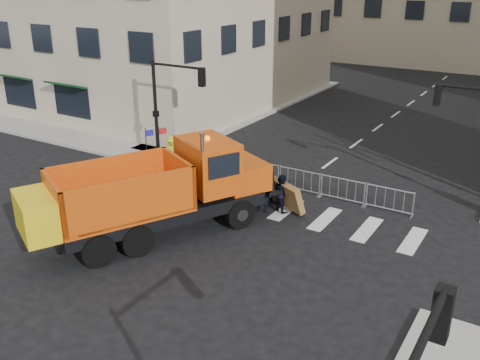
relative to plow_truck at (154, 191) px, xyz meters
The scene contains 9 objects.
ground 3.25m from the plow_truck, 16.96° to the right, with size 120.00×120.00×0.00m, color black.
sidewalk_back 8.33m from the plow_truck, 71.74° to the left, with size 64.00×5.00×0.15m, color gray.
traffic_light_left 8.70m from the plow_truck, 129.04° to the left, with size 0.18×0.18×5.40m, color black.
crowd_barriers 7.18m from the plow_truck, 75.23° to the left, with size 12.60×0.60×1.10m, color #9EA0A5, non-canonical shape.
plow_truck is the anchor object (origin of this frame).
cop_a 4.83m from the plow_truck, 58.43° to the left, with size 0.61×0.40×1.66m, color black.
cop_b 5.56m from the plow_truck, 55.16° to the left, with size 0.80×0.62×1.65m, color black.
cop_c 5.59m from the plow_truck, 65.59° to the left, with size 0.94×0.39×1.60m, color black.
worker 7.24m from the plow_truck, 123.12° to the left, with size 1.07×0.61×1.65m, color gold.
Camera 1 is at (9.93, -13.31, 9.63)m, focal length 40.00 mm.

